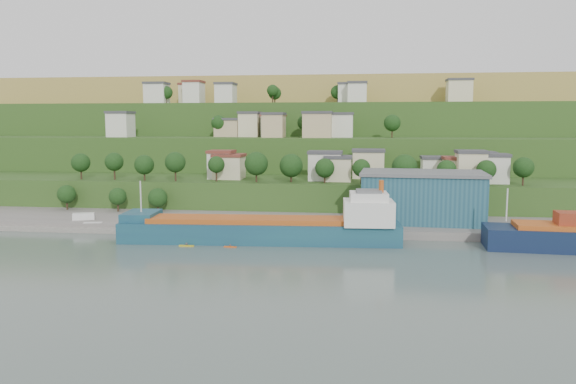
% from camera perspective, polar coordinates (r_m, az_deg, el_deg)
% --- Properties ---
extents(ground, '(500.00, 500.00, 0.00)m').
position_cam_1_polar(ground, '(120.71, -2.78, -5.96)').
color(ground, '#414F4C').
rests_on(ground, ground).
extents(quay, '(220.00, 26.00, 4.00)m').
position_cam_1_polar(quay, '(146.26, 6.95, -3.71)').
color(quay, slate).
rests_on(quay, ground).
extents(pebble_beach, '(40.00, 18.00, 2.40)m').
position_cam_1_polar(pebble_beach, '(159.67, -21.14, -3.23)').
color(pebble_beach, slate).
rests_on(pebble_beach, ground).
extents(hillside, '(360.00, 210.00, 96.00)m').
position_cam_1_polar(hillside, '(286.47, 3.24, 1.59)').
color(hillside, '#284719').
rests_on(hillside, ground).
extents(cargo_ship_near, '(64.37, 13.96, 16.41)m').
position_cam_1_polar(cargo_ship_near, '(128.63, -1.97, -3.96)').
color(cargo_ship_near, navy).
rests_on(cargo_ship_near, ground).
extents(warehouse, '(32.11, 20.87, 12.80)m').
position_cam_1_polar(warehouse, '(147.97, 13.45, -0.42)').
color(warehouse, '#1D4758').
rests_on(warehouse, quay).
extents(caravan, '(5.86, 4.19, 2.53)m').
position_cam_1_polar(caravan, '(156.24, -20.04, -2.48)').
color(caravan, silver).
rests_on(caravan, pebble_beach).
extents(dinghy, '(4.82, 2.82, 0.91)m').
position_cam_1_polar(dinghy, '(150.69, -19.21, -3.10)').
color(dinghy, silver).
rests_on(dinghy, pebble_beach).
extents(kayak_orange, '(2.87, 0.65, 0.71)m').
position_cam_1_polar(kayak_orange, '(124.34, -5.89, -5.51)').
color(kayak_orange, '#D44F12').
rests_on(kayak_orange, ground).
extents(kayak_yellow, '(3.35, 0.63, 0.84)m').
position_cam_1_polar(kayak_yellow, '(126.62, -10.28, -5.34)').
color(kayak_yellow, gold).
rests_on(kayak_yellow, ground).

